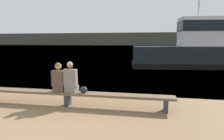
# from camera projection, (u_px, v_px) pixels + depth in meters

# --- Properties ---
(water_surface) EXTENTS (240.00, 240.00, 0.00)m
(water_surface) POSITION_uv_depth(u_px,v_px,m) (146.00, 45.00, 125.04)
(water_surface) COLOR teal
(water_surface) RESTS_ON ground
(far_shoreline) EXTENTS (600.00, 12.00, 7.66)m
(far_shoreline) POSITION_uv_depth(u_px,v_px,m) (146.00, 39.00, 125.17)
(far_shoreline) COLOR #4C4C42
(far_shoreline) RESTS_ON ground
(bench_main) EXTENTS (7.02, 0.43, 0.47)m
(bench_main) POSITION_uv_depth(u_px,v_px,m) (68.00, 94.00, 6.71)
(bench_main) COLOR brown
(bench_main) RESTS_ON ground
(person_left) EXTENTS (0.43, 0.40, 0.99)m
(person_left) POSITION_uv_depth(u_px,v_px,m) (59.00, 79.00, 6.70)
(person_left) COLOR #4C382D
(person_left) RESTS_ON bench_main
(person_right) EXTENTS (0.43, 0.40, 1.03)m
(person_right) POSITION_uv_depth(u_px,v_px,m) (71.00, 79.00, 6.62)
(person_right) COLOR #70665B
(person_right) RESTS_ON bench_main
(shopping_bag) EXTENTS (0.26, 0.18, 0.21)m
(shopping_bag) POSITION_uv_depth(u_px,v_px,m) (84.00, 90.00, 6.55)
(shopping_bag) COLOR #232328
(shopping_bag) RESTS_ON bench_main
(tugboat_red) EXTENTS (10.52, 4.39, 6.20)m
(tugboat_red) POSITION_uv_depth(u_px,v_px,m) (196.00, 52.00, 16.57)
(tugboat_red) COLOR black
(tugboat_red) RESTS_ON water_surface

